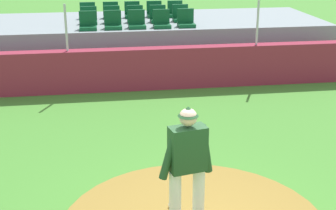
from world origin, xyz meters
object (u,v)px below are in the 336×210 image
at_px(stadium_chair_3, 162,22).
at_px(stadium_chair_14, 175,12).
at_px(pitcher, 187,159).
at_px(stadium_chair_1, 113,23).
at_px(stadium_chair_7, 135,17).
at_px(stadium_chair_11, 111,13).
at_px(stadium_chair_2, 137,22).
at_px(stadium_chair_10, 88,14).
at_px(stadium_chair_4, 186,21).
at_px(stadium_chair_8, 158,17).
at_px(stadium_chair_13, 154,12).
at_px(stadium_chair_0, 88,24).
at_px(stadium_chair_6, 112,18).
at_px(baseball, 171,205).
at_px(stadium_chair_5, 89,18).
at_px(stadium_chair_12, 132,13).
at_px(stadium_chair_9, 181,16).

distance_m(stadium_chair_3, stadium_chair_14, 1.95).
bearing_deg(pitcher, stadium_chair_1, 82.36).
relative_size(stadium_chair_1, stadium_chair_7, 1.00).
xyz_separation_m(pitcher, stadium_chair_1, (-0.59, 8.20, 0.36)).
bearing_deg(pitcher, stadium_chair_11, 81.54).
xyz_separation_m(stadium_chair_2, stadium_chair_10, (-1.39, 1.80, 0.00)).
bearing_deg(stadium_chair_4, stadium_chair_8, -50.93).
bearing_deg(stadium_chair_13, stadium_chair_1, 52.24).
bearing_deg(stadium_chair_0, stadium_chair_14, -146.90).
height_order(stadium_chair_2, stadium_chair_7, same).
bearing_deg(stadium_chair_7, stadium_chair_4, 147.01).
bearing_deg(stadium_chair_8, stadium_chair_10, -23.99).
bearing_deg(stadium_chair_2, stadium_chair_6, -53.39).
distance_m(baseball, stadium_chair_4, 8.00).
bearing_deg(stadium_chair_5, stadium_chair_10, -87.52).
bearing_deg(stadium_chair_4, stadium_chair_2, -0.19).
relative_size(stadium_chair_0, stadium_chair_8, 1.00).
distance_m(pitcher, stadium_chair_1, 8.23).
bearing_deg(pitcher, stadium_chair_13, 73.56).
height_order(stadium_chair_3, stadium_chair_7, same).
height_order(stadium_chair_5, stadium_chair_8, same).
height_order(stadium_chair_12, stadium_chair_13, same).
relative_size(stadium_chair_0, stadium_chair_4, 1.00).
bearing_deg(stadium_chair_0, stadium_chair_3, -179.94).
height_order(pitcher, stadium_chair_0, pitcher).
distance_m(stadium_chair_2, stadium_chair_4, 1.43).
relative_size(pitcher, stadium_chair_13, 3.46).
bearing_deg(stadium_chair_9, stadium_chair_12, -33.06).
relative_size(stadium_chair_0, stadium_chair_9, 1.00).
distance_m(baseball, stadium_chair_1, 7.84).
bearing_deg(stadium_chair_3, stadium_chair_5, -23.78).
relative_size(stadium_chair_2, stadium_chair_3, 1.00).
distance_m(stadium_chair_2, stadium_chair_12, 1.81).
xyz_separation_m(stadium_chair_1, stadium_chair_4, (2.10, 0.00, 0.00)).
distance_m(stadium_chair_2, stadium_chair_9, 1.69).
relative_size(baseball, stadium_chair_4, 0.15).
xyz_separation_m(stadium_chair_10, stadium_chair_13, (2.12, 0.01, 0.00)).
relative_size(stadium_chair_3, stadium_chair_8, 1.00).
relative_size(stadium_chair_10, stadium_chair_13, 1.00).
relative_size(stadium_chair_0, stadium_chair_12, 1.00).
height_order(baseball, stadium_chair_9, stadium_chair_9).
xyz_separation_m(stadium_chair_6, stadium_chair_14, (2.08, 0.89, 0.00)).
distance_m(pitcher, stadium_chair_0, 8.28).
distance_m(stadium_chair_3, stadium_chair_12, 1.97).
xyz_separation_m(stadium_chair_7, stadium_chair_8, (0.69, -0.04, 0.00)).
bearing_deg(stadium_chair_7, stadium_chair_2, 87.72).
height_order(pitcher, stadium_chair_3, pitcher).
height_order(stadium_chair_1, stadium_chair_9, same).
distance_m(stadium_chair_7, stadium_chair_8, 0.69).
bearing_deg(stadium_chair_10, stadium_chair_3, 138.93).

